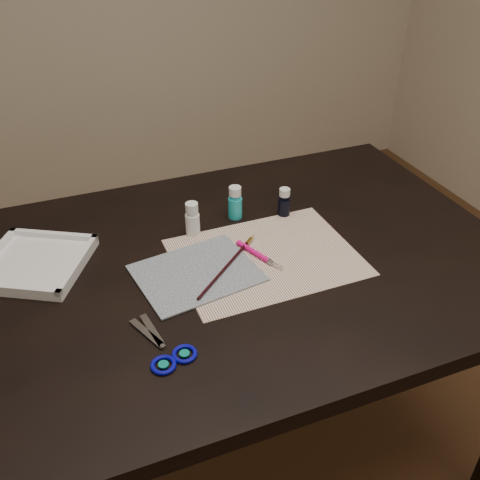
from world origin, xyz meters
name	(u,v)px	position (x,y,z in m)	size (l,w,h in m)	color
ground	(240,452)	(0.00, 0.00, -0.01)	(3.50, 3.50, 0.02)	#422614
table	(240,368)	(0.00, 0.00, 0.38)	(1.30, 0.90, 0.75)	black
paper	(266,257)	(0.06, -0.02, 0.75)	(0.42, 0.32, 0.00)	white
canvas	(197,273)	(-0.12, -0.02, 0.75)	(0.26, 0.21, 0.00)	#13233B
paint_bottle_white	(192,219)	(-0.07, 0.14, 0.79)	(0.04, 0.04, 0.09)	white
paint_bottle_cyan	(235,202)	(0.06, 0.17, 0.79)	(0.04, 0.04, 0.09)	#1DAEBA
paint_bottle_navy	(284,202)	(0.18, 0.14, 0.79)	(0.03, 0.03, 0.08)	black
paintbrush	(229,264)	(-0.04, -0.03, 0.76)	(0.28, 0.01, 0.01)	black
craft_knife	(260,256)	(0.04, -0.02, 0.76)	(0.15, 0.01, 0.01)	#EB0F7D
scissors	(155,343)	(-0.26, -0.21, 0.75)	(0.19, 0.10, 0.01)	silver
palette_tray	(35,262)	(-0.45, 0.14, 0.76)	(0.22, 0.22, 0.03)	white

